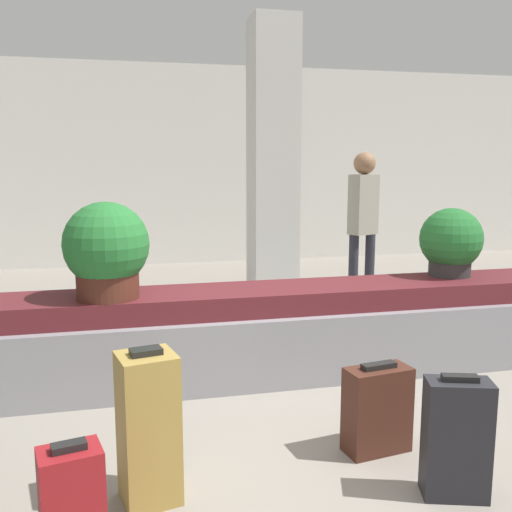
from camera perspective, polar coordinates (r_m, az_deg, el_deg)
name	(u,v)px	position (r m, az deg, el deg)	size (l,w,h in m)	color
ground_plane	(303,450)	(3.51, 4.76, -18.77)	(18.00, 18.00, 0.00)	gray
back_wall	(183,166)	(9.45, -7.30, 8.96)	(18.00, 0.06, 3.20)	silver
carousel	(256,334)	(4.47, 0.00, -7.82)	(7.01, 0.73, 0.70)	gray
pillar	(273,167)	(6.43, 1.69, 8.89)	(0.50, 0.50, 3.20)	silver
suitcase_1	(148,428)	(2.93, -10.71, -16.53)	(0.32, 0.30, 0.78)	#A3843D
suitcase_2	(377,409)	(3.45, 12.03, -14.76)	(0.40, 0.24, 0.53)	#472319
suitcase_4	(456,439)	(3.11, 19.40, -16.84)	(0.35, 0.26, 0.63)	#232328
suitcase_7	(73,510)	(2.62, -17.87, -23.02)	(0.28, 0.23, 0.56)	maroon
potted_plant_1	(106,251)	(4.13, -14.73, 0.52)	(0.60, 0.60, 0.69)	#4C2319
potted_plant_2	(451,242)	(5.09, 18.91, 1.31)	(0.52, 0.52, 0.58)	#2D2D2D
traveler_0	(363,215)	(6.55, 10.66, 4.07)	(0.37, 0.29, 1.77)	#282833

